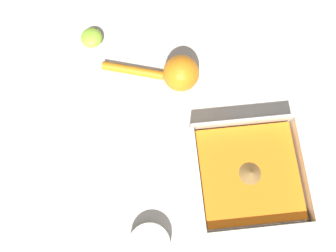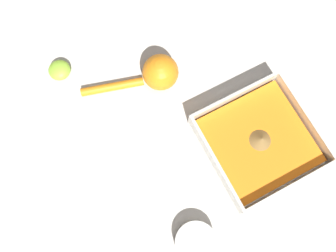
# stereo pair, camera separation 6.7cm
# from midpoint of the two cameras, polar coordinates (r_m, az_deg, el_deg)

# --- Properties ---
(ground_plane) EXTENTS (4.00, 4.00, 0.00)m
(ground_plane) POSITION_cam_midpoint_polar(r_m,az_deg,el_deg) (0.72, 15.56, -11.68)
(ground_plane) COLOR beige
(square_dish) EXTENTS (0.22, 0.22, 0.05)m
(square_dish) POSITION_cam_midpoint_polar(r_m,az_deg,el_deg) (0.71, 16.49, -8.55)
(square_dish) COLOR silver
(square_dish) RESTS_ON ground_plane
(spice_bowl) EXTENTS (0.08, 0.08, 0.03)m
(spice_bowl) POSITION_cam_midpoint_polar(r_m,az_deg,el_deg) (0.68, -0.28, -20.42)
(spice_bowl) COLOR silver
(spice_bowl) RESTS_ON ground_plane
(lemon_squeezer) EXTENTS (0.10, 0.22, 0.08)m
(lemon_squeezer) POSITION_cam_midpoint_polar(r_m,az_deg,el_deg) (0.72, 4.15, 8.73)
(lemon_squeezer) COLOR orange
(lemon_squeezer) RESTS_ON ground_plane
(lemon_half) EXTENTS (0.05, 0.05, 0.03)m
(lemon_half) POSITION_cam_midpoint_polar(r_m,az_deg,el_deg) (0.80, -10.81, 14.48)
(lemon_half) COLOR #93CC38
(lemon_half) RESTS_ON ground_plane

